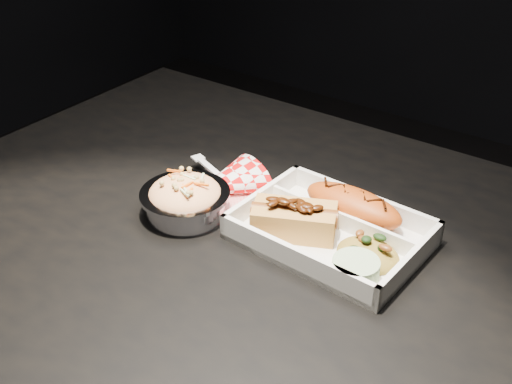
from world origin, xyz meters
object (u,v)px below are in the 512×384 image
dining_table (285,294)px  napkin_fork (226,184)px  hotdog (294,218)px  food_tray (331,234)px  foil_coleslaw_cup (185,198)px  fried_pastry (353,205)px

dining_table → napkin_fork: napkin_fork is taller
hotdog → food_tray: bearing=3.0°
dining_table → hotdog: 0.13m
dining_table → food_tray: bearing=44.6°
napkin_fork → dining_table: bearing=0.6°
hotdog → napkin_fork: napkin_fork is taller
hotdog → foil_coleslaw_cup: hotdog is taller
food_tray → hotdog: bearing=-149.2°
dining_table → foil_coleslaw_cup: foil_coleslaw_cup is taller
fried_pastry → foil_coleslaw_cup: size_ratio=1.17×
napkin_fork → hotdog: bearing=7.4°
foil_coleslaw_cup → food_tray: bearing=18.4°
dining_table → fried_pastry: (0.05, 0.10, 0.12)m
napkin_fork → fried_pastry: bearing=33.5°
hotdog → dining_table: bearing=-111.3°
fried_pastry → napkin_fork: napkin_fork is taller
food_tray → foil_coleslaw_cup: 0.22m
napkin_fork → food_tray: bearing=17.7°
food_tray → napkin_fork: bearing=179.1°
dining_table → napkin_fork: bearing=159.1°
dining_table → foil_coleslaw_cup: bearing=-171.4°
dining_table → foil_coleslaw_cup: (-0.16, -0.02, 0.12)m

